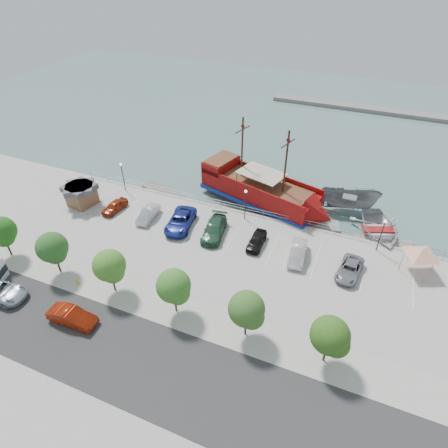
% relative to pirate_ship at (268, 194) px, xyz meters
% --- Properties ---
extents(ground, '(160.00, 160.00, 0.00)m').
position_rel_pirate_ship_xyz_m(ground, '(-1.43, -11.59, -2.04)').
color(ground, slate).
extents(land_slab, '(100.00, 58.00, 1.20)m').
position_rel_pirate_ship_xyz_m(land_slab, '(-1.43, -32.59, -1.64)').
color(land_slab, '#A3A098').
rests_on(land_slab, ground).
extents(street, '(100.00, 8.00, 0.04)m').
position_rel_pirate_ship_xyz_m(street, '(-1.43, -27.59, -1.03)').
color(street, '#333333').
rests_on(street, land_slab).
extents(sidewalk, '(100.00, 4.00, 0.05)m').
position_rel_pirate_ship_xyz_m(sidewalk, '(-1.43, -21.59, -1.03)').
color(sidewalk, '#ADA999').
rests_on(sidewalk, land_slab).
extents(seawall_railing, '(50.00, 0.06, 1.00)m').
position_rel_pirate_ship_xyz_m(seawall_railing, '(-1.43, -3.79, -0.52)').
color(seawall_railing, gray).
rests_on(seawall_railing, land_slab).
extents(far_shore, '(40.00, 3.00, 0.80)m').
position_rel_pirate_ship_xyz_m(far_shore, '(8.57, 43.41, -1.64)').
color(far_shore, gray).
rests_on(far_shore, ground).
extents(pirate_ship, '(19.71, 10.23, 12.20)m').
position_rel_pirate_ship_xyz_m(pirate_ship, '(0.00, 0.00, 0.00)').
color(pirate_ship, maroon).
rests_on(pirate_ship, ground).
extents(patrol_boat, '(8.30, 4.45, 3.05)m').
position_rel_pirate_ship_xyz_m(patrol_boat, '(10.33, 3.17, -0.52)').
color(patrol_boat, slate).
rests_on(patrol_boat, ground).
extents(speedboat, '(8.26, 9.62, 1.68)m').
position_rel_pirate_ship_xyz_m(speedboat, '(14.56, -0.89, -1.20)').
color(speedboat, silver).
rests_on(speedboat, ground).
extents(dock_west, '(7.25, 3.94, 0.40)m').
position_rel_pirate_ship_xyz_m(dock_west, '(-15.02, -2.39, -1.84)').
color(dock_west, '#6A6558').
rests_on(dock_west, ground).
extents(dock_mid, '(8.01, 4.45, 0.44)m').
position_rel_pirate_ship_xyz_m(dock_mid, '(6.28, -2.39, -1.82)').
color(dock_mid, gray).
rests_on(dock_mid, ground).
extents(dock_east, '(7.11, 3.09, 0.39)m').
position_rel_pirate_ship_xyz_m(dock_east, '(15.37, -2.39, -1.85)').
color(dock_east, gray).
rests_on(dock_east, ground).
extents(shed, '(4.12, 4.12, 2.88)m').
position_rel_pirate_ship_xyz_m(shed, '(-22.69, -10.15, 0.49)').
color(shed, brown).
rests_on(shed, land_slab).
extents(canopy_tent, '(5.34, 5.34, 3.43)m').
position_rel_pirate_ship_xyz_m(canopy_tent, '(18.67, -6.87, 1.94)').
color(canopy_tent, slate).
rests_on(canopy_tent, land_slab).
extents(street_sedan, '(4.77, 1.85, 1.55)m').
position_rel_pirate_ship_xyz_m(street_sedan, '(-10.59, -26.41, -0.27)').
color(street_sedan, maroon).
rests_on(street_sedan, street).
extents(fire_hydrant, '(0.24, 0.24, 0.68)m').
position_rel_pirate_ship_xyz_m(fire_hydrant, '(-13.48, -22.39, -0.67)').
color(fire_hydrant, '#CDAD05').
rests_on(fire_hydrant, sidewalk).
extents(lamp_post_left, '(0.36, 0.36, 4.28)m').
position_rel_pirate_ship_xyz_m(lamp_post_left, '(-19.43, -5.09, 1.90)').
color(lamp_post_left, black).
rests_on(lamp_post_left, land_slab).
extents(lamp_post_mid, '(0.36, 0.36, 4.28)m').
position_rel_pirate_ship_xyz_m(lamp_post_mid, '(-1.43, -5.09, 1.90)').
color(lamp_post_mid, black).
rests_on(lamp_post_mid, land_slab).
extents(lamp_post_right, '(0.36, 0.36, 4.28)m').
position_rel_pirate_ship_xyz_m(lamp_post_right, '(14.57, -5.09, 1.90)').
color(lamp_post_right, black).
rests_on(lamp_post_right, land_slab).
extents(tree_a, '(3.30, 3.20, 5.00)m').
position_rel_pirate_ship_xyz_m(tree_a, '(-23.29, -21.66, 2.25)').
color(tree_a, '#473321').
rests_on(tree_a, sidewalk).
extents(tree_b, '(3.30, 3.20, 5.00)m').
position_rel_pirate_ship_xyz_m(tree_b, '(-16.29, -21.66, 2.25)').
color(tree_b, '#473321').
rests_on(tree_b, sidewalk).
extents(tree_c, '(3.30, 3.20, 5.00)m').
position_rel_pirate_ship_xyz_m(tree_c, '(-9.29, -21.66, 2.25)').
color(tree_c, '#473321').
rests_on(tree_c, sidewalk).
extents(tree_d, '(3.30, 3.20, 5.00)m').
position_rel_pirate_ship_xyz_m(tree_d, '(-2.29, -21.66, 2.25)').
color(tree_d, '#473321').
rests_on(tree_d, sidewalk).
extents(tree_e, '(3.30, 3.20, 5.00)m').
position_rel_pirate_ship_xyz_m(tree_e, '(4.71, -21.66, 2.25)').
color(tree_e, '#473321').
rests_on(tree_e, sidewalk).
extents(tree_f, '(3.30, 3.20, 5.00)m').
position_rel_pirate_ship_xyz_m(tree_f, '(11.71, -21.66, 2.25)').
color(tree_f, '#473321').
rests_on(tree_f, sidewalk).
extents(parked_car_a, '(2.12, 4.12, 1.34)m').
position_rel_pirate_ship_xyz_m(parked_car_a, '(-17.75, -9.85, -0.37)').
color(parked_car_a, maroon).
rests_on(parked_car_a, land_slab).
extents(parked_car_b, '(1.82, 4.40, 1.42)m').
position_rel_pirate_ship_xyz_m(parked_car_b, '(-12.76, -9.72, -0.33)').
color(parked_car_b, '#B9BBC0').
rests_on(parked_car_b, land_slab).
extents(parked_car_c, '(3.69, 6.34, 1.66)m').
position_rel_pirate_ship_xyz_m(parked_car_c, '(-8.21, -9.63, -0.21)').
color(parked_car_c, navy).
rests_on(parked_car_c, land_slab).
extents(parked_car_d, '(3.11, 5.92, 1.64)m').
position_rel_pirate_ship_xyz_m(parked_car_d, '(-3.71, -9.52, -0.22)').
color(parked_car_d, '#29553A').
rests_on(parked_car_d, land_slab).
extents(parked_car_e, '(1.69, 4.10, 1.39)m').
position_rel_pirate_ship_xyz_m(parked_car_e, '(1.60, -9.49, -0.35)').
color(parked_car_e, black).
rests_on(parked_car_e, land_slab).
extents(parked_car_f, '(2.11, 4.89, 1.57)m').
position_rel_pirate_ship_xyz_m(parked_car_f, '(6.49, -9.82, -0.26)').
color(parked_car_f, silver).
rests_on(parked_car_f, land_slab).
extents(parked_car_g, '(2.84, 5.02, 1.32)m').
position_rel_pirate_ship_xyz_m(parked_car_g, '(12.15, -10.24, -0.38)').
color(parked_car_g, gray).
rests_on(parked_car_g, land_slab).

